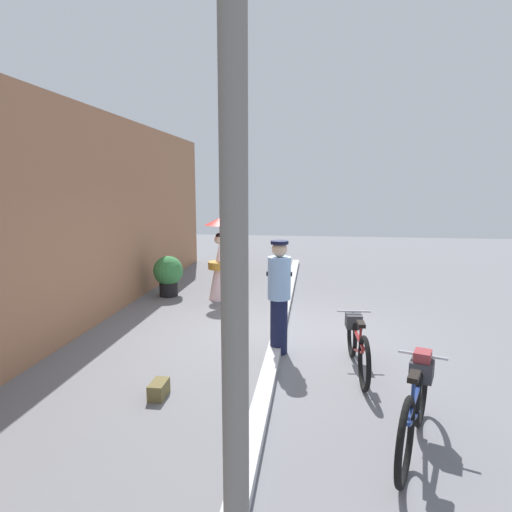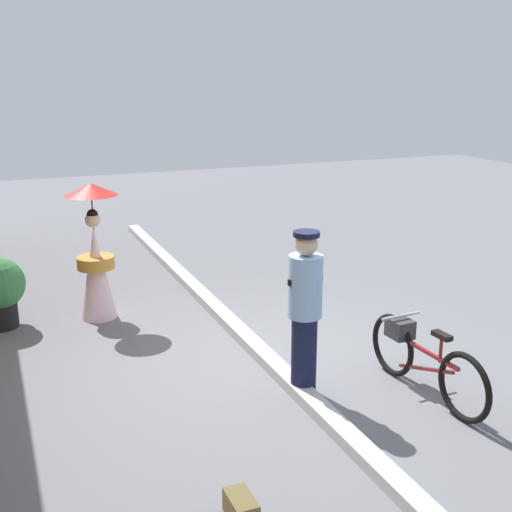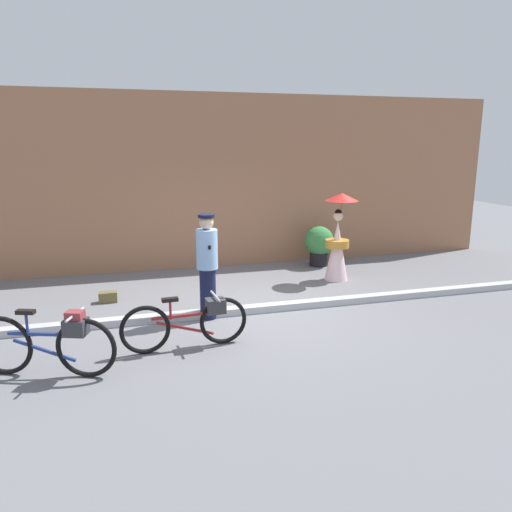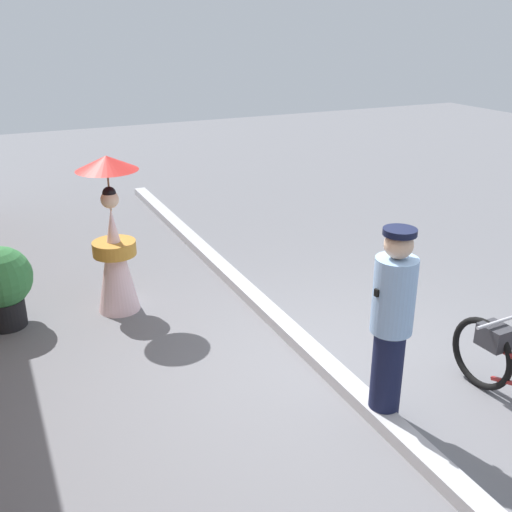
% 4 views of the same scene
% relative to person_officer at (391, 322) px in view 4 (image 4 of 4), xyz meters
% --- Properties ---
extents(ground_plane, '(30.00, 30.00, 0.00)m').
position_rel_person_officer_xyz_m(ground_plane, '(0.78, 0.06, -0.92)').
color(ground_plane, slate).
extents(sidewalk_curb, '(14.00, 0.20, 0.12)m').
position_rel_person_officer_xyz_m(sidewalk_curb, '(0.78, 0.06, -0.86)').
color(sidewalk_curb, '#B2B2B7').
rests_on(sidewalk_curb, ground_plane).
extents(person_officer, '(0.34, 0.38, 1.71)m').
position_rel_person_officer_xyz_m(person_officer, '(0.00, 0.00, 0.00)').
color(person_officer, '#141938').
rests_on(person_officer, ground_plane).
extents(person_with_parasol, '(0.68, 0.68, 1.81)m').
position_rel_person_officer_xyz_m(person_with_parasol, '(3.01, 1.56, -0.06)').
color(person_with_parasol, silver).
rests_on(person_with_parasol, ground_plane).
extents(potted_plant_by_door, '(0.69, 0.68, 0.93)m').
position_rel_person_officer_xyz_m(potted_plant_by_door, '(3.14, 2.77, -0.39)').
color(potted_plant_by_door, black).
rests_on(potted_plant_by_door, ground_plane).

